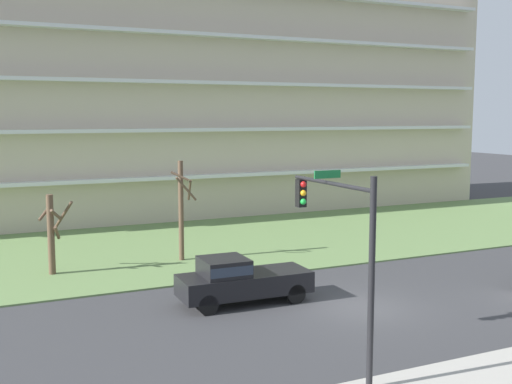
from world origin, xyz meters
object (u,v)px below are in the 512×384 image
at_px(tree_left, 182,208).
at_px(traffic_signal_mast, 343,239).
at_px(tree_far_left, 52,232).
at_px(pickup_black_near_left, 239,279).

bearing_deg(tree_left, traffic_signal_mast, -90.96).
bearing_deg(tree_far_left, tree_left, 0.99).
relative_size(tree_left, traffic_signal_mast, 0.88).
xyz_separation_m(tree_left, traffic_signal_mast, (-0.26, -15.67, 1.26)).
xyz_separation_m(pickup_black_near_left, traffic_signal_mast, (-0.03, -7.66, 3.07)).
distance_m(tree_far_left, traffic_signal_mast, 16.88).
height_order(tree_far_left, traffic_signal_mast, traffic_signal_mast).
relative_size(tree_far_left, traffic_signal_mast, 0.65).
height_order(tree_far_left, tree_left, tree_left).
bearing_deg(pickup_black_near_left, traffic_signal_mast, 91.15).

